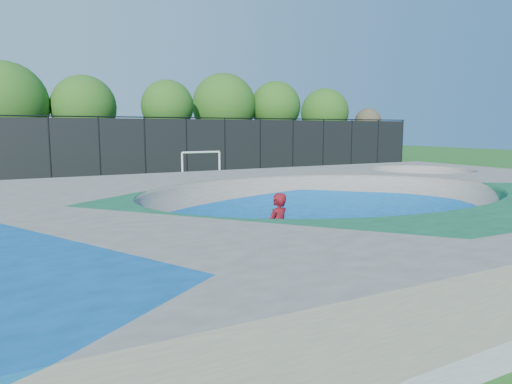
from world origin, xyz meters
TOP-DOWN VIEW (x-y plane):
  - ground at (0.00, 0.00)m, footprint 120.00×120.00m
  - skate_deck at (0.00, 0.00)m, footprint 22.00×14.00m
  - skater at (-2.60, -1.56)m, footprint 0.75×0.63m
  - skateboard at (-2.60, -1.56)m, footprint 0.79×0.57m
  - soccer_goal at (2.72, 17.37)m, footprint 2.69×0.12m
  - fence at (0.00, 21.00)m, footprint 48.09×0.09m
  - treeline at (-3.69, 26.03)m, footprint 50.30×7.32m

SIDE VIEW (x-z plane):
  - ground at x=0.00m, z-range 0.00..0.00m
  - skateboard at x=-2.60m, z-range 0.00..0.05m
  - skate_deck at x=0.00m, z-range 0.00..1.50m
  - skater at x=-2.60m, z-range 0.00..1.76m
  - soccer_goal at x=2.72m, z-range 0.34..2.11m
  - fence at x=0.00m, z-range 0.08..4.12m
  - treeline at x=-3.69m, z-range 0.79..9.34m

